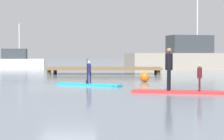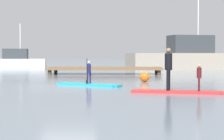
{
  "view_description": "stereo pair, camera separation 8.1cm",
  "coord_description": "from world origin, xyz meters",
  "px_view_note": "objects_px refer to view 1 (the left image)",
  "views": [
    {
      "loc": [
        2.69,
        -18.49,
        1.5
      ],
      "look_at": [
        1.89,
        2.97,
        0.69
      ],
      "focal_mm": 65.98,
      "sensor_mm": 36.0,
      "label": 1
    },
    {
      "loc": [
        2.77,
        -18.49,
        1.5
      ],
      "look_at": [
        1.89,
        2.97,
        0.69
      ],
      "focal_mm": 65.98,
      "sensor_mm": 36.0,
      "label": 2
    }
  ],
  "objects_px": {
    "paddler_adult": "(169,66)",
    "paddleboard_near": "(89,85)",
    "fishing_boat_green_midground": "(15,60)",
    "paddleboard_far": "(177,92)",
    "paddler_child_solo": "(89,71)",
    "fishing_boat_white_large": "(191,58)",
    "paddler_child_front": "(200,76)",
    "mooring_buoy_mid": "(145,77)"
  },
  "relations": [
    {
      "from": "fishing_boat_white_large",
      "to": "paddler_adult",
      "type": "bearing_deg",
      "value": -100.66
    },
    {
      "from": "paddleboard_near",
      "to": "paddler_child_solo",
      "type": "height_order",
      "value": "paddler_child_solo"
    },
    {
      "from": "mooring_buoy_mid",
      "to": "fishing_boat_green_midground",
      "type": "bearing_deg",
      "value": 118.56
    },
    {
      "from": "paddleboard_near",
      "to": "fishing_boat_white_large",
      "type": "xyz_separation_m",
      "value": [
        8.3,
        21.94,
        1.11
      ]
    },
    {
      "from": "paddleboard_near",
      "to": "paddler_child_solo",
      "type": "distance_m",
      "value": 0.66
    },
    {
      "from": "paddleboard_near",
      "to": "fishing_boat_white_large",
      "type": "height_order",
      "value": "fishing_boat_white_large"
    },
    {
      "from": "paddler_child_solo",
      "to": "paddler_child_front",
      "type": "relative_size",
      "value": 1.17
    },
    {
      "from": "paddler_child_solo",
      "to": "paddler_adult",
      "type": "distance_m",
      "value": 5.04
    },
    {
      "from": "paddler_child_solo",
      "to": "mooring_buoy_mid",
      "type": "xyz_separation_m",
      "value": [
        2.81,
        2.89,
        -0.45
      ]
    },
    {
      "from": "paddler_child_front",
      "to": "fishing_boat_white_large",
      "type": "relative_size",
      "value": 0.08
    },
    {
      "from": "paddler_adult",
      "to": "fishing_boat_white_large",
      "type": "xyz_separation_m",
      "value": [
        4.81,
        25.57,
        0.1
      ]
    },
    {
      "from": "paddleboard_near",
      "to": "fishing_boat_green_midground",
      "type": "relative_size",
      "value": 0.45
    },
    {
      "from": "fishing_boat_green_midground",
      "to": "mooring_buoy_mid",
      "type": "distance_m",
      "value": 30.7
    },
    {
      "from": "paddleboard_near",
      "to": "paddler_child_front",
      "type": "xyz_separation_m",
      "value": [
        4.65,
        -3.85,
        0.63
      ]
    },
    {
      "from": "paddler_child_solo",
      "to": "fishing_boat_green_midground",
      "type": "height_order",
      "value": "fishing_boat_green_midground"
    },
    {
      "from": "paddler_child_solo",
      "to": "paddler_child_front",
      "type": "height_order",
      "value": "paddler_child_solo"
    },
    {
      "from": "paddler_child_solo",
      "to": "fishing_boat_green_midground",
      "type": "bearing_deg",
      "value": 111.67
    },
    {
      "from": "paddler_child_solo",
      "to": "paddler_child_front",
      "type": "bearing_deg",
      "value": -39.51
    },
    {
      "from": "fishing_boat_green_midground",
      "to": "mooring_buoy_mid",
      "type": "bearing_deg",
      "value": -61.44
    },
    {
      "from": "fishing_boat_green_midground",
      "to": "paddleboard_far",
      "type": "bearing_deg",
      "value": -64.96
    },
    {
      "from": "paddler_adult",
      "to": "mooring_buoy_mid",
      "type": "bearing_deg",
      "value": 95.93
    },
    {
      "from": "paddleboard_far",
      "to": "paddler_child_front",
      "type": "xyz_separation_m",
      "value": [
        0.84,
        -0.15,
        0.63
      ]
    },
    {
      "from": "paddler_child_solo",
      "to": "mooring_buoy_mid",
      "type": "bearing_deg",
      "value": 45.73
    },
    {
      "from": "paddleboard_near",
      "to": "fishing_boat_green_midground",
      "type": "xyz_separation_m",
      "value": [
        -11.86,
        29.83,
        0.77
      ]
    },
    {
      "from": "paddleboard_near",
      "to": "paddler_child_front",
      "type": "relative_size",
      "value": 3.21
    },
    {
      "from": "paddler_child_solo",
      "to": "paddler_adult",
      "type": "relative_size",
      "value": 0.71
    },
    {
      "from": "paddler_adult",
      "to": "paddleboard_near",
      "type": "bearing_deg",
      "value": 133.85
    },
    {
      "from": "paddler_child_solo",
      "to": "fishing_boat_green_midground",
      "type": "xyz_separation_m",
      "value": [
        -11.86,
        29.84,
        0.1
      ]
    },
    {
      "from": "paddler_child_front",
      "to": "fishing_boat_green_midground",
      "type": "xyz_separation_m",
      "value": [
        -16.51,
        33.68,
        0.14
      ]
    },
    {
      "from": "fishing_boat_green_midground",
      "to": "fishing_boat_white_large",
      "type": "bearing_deg",
      "value": -21.37
    },
    {
      "from": "paddler_child_front",
      "to": "mooring_buoy_mid",
      "type": "distance_m",
      "value": 6.98
    },
    {
      "from": "paddler_child_solo",
      "to": "paddleboard_far",
      "type": "xyz_separation_m",
      "value": [
        3.81,
        -3.69,
        -0.66
      ]
    },
    {
      "from": "paddleboard_near",
      "to": "paddler_child_solo",
      "type": "xyz_separation_m",
      "value": [
        0.0,
        -0.02,
        0.66
      ]
    },
    {
      "from": "paddleboard_far",
      "to": "fishing_boat_green_midground",
      "type": "height_order",
      "value": "fishing_boat_green_midground"
    },
    {
      "from": "paddleboard_far",
      "to": "paddler_child_front",
      "type": "height_order",
      "value": "paddler_child_front"
    },
    {
      "from": "paddler_child_front",
      "to": "paddleboard_far",
      "type": "bearing_deg",
      "value": 170.05
    },
    {
      "from": "paddleboard_far",
      "to": "fishing_boat_white_large",
      "type": "bearing_deg",
      "value": 80.06
    },
    {
      "from": "fishing_boat_green_midground",
      "to": "paddleboard_near",
      "type": "bearing_deg",
      "value": -68.32
    },
    {
      "from": "paddler_adult",
      "to": "mooring_buoy_mid",
      "type": "xyz_separation_m",
      "value": [
        -0.68,
        6.5,
        -0.79
      ]
    },
    {
      "from": "paddleboard_near",
      "to": "paddleboard_far",
      "type": "distance_m",
      "value": 5.31
    },
    {
      "from": "paddler_child_solo",
      "to": "fishing_boat_green_midground",
      "type": "relative_size",
      "value": 0.17
    },
    {
      "from": "paddleboard_far",
      "to": "paddler_adult",
      "type": "bearing_deg",
      "value": 168.11
    }
  ]
}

